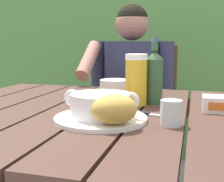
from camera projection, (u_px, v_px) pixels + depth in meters
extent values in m
cube|color=#472D25|center=(34.00, 111.00, 1.05)|extent=(0.14, 1.00, 0.04)
cube|color=#472D25|center=(74.00, 113.00, 1.01)|extent=(0.14, 1.00, 0.04)
cube|color=#472D25|center=(116.00, 116.00, 0.97)|extent=(0.14, 1.00, 0.04)
cube|color=#472D25|center=(163.00, 119.00, 0.93)|extent=(0.14, 1.00, 0.04)
cube|color=#472D25|center=(213.00, 123.00, 0.89)|extent=(0.14, 1.00, 0.04)
cube|color=#472D25|center=(141.00, 105.00, 1.43)|extent=(1.31, 0.03, 0.08)
cube|color=#472D25|center=(26.00, 155.00, 1.63)|extent=(0.06, 0.06, 0.71)
cube|color=#4B7C3E|center=(167.00, 72.00, 2.70)|extent=(3.94, 0.60, 1.41)
cylinder|color=#4C3823|center=(90.00, 82.00, 3.07)|extent=(0.10, 0.10, 1.14)
sphere|color=#4B7C3E|center=(89.00, 1.00, 2.94)|extent=(0.85, 0.85, 0.85)
cylinder|color=#4C3823|center=(65.00, 51.00, 3.09)|extent=(0.10, 0.10, 1.78)
cylinder|color=#4C3823|center=(98.00, 77.00, 3.04)|extent=(0.10, 0.10, 1.25)
cylinder|color=#462921|center=(166.00, 176.00, 1.67)|extent=(0.04, 0.04, 0.46)
cylinder|color=#462921|center=(91.00, 167.00, 1.79)|extent=(0.04, 0.04, 0.46)
cylinder|color=#462921|center=(171.00, 152.00, 2.04)|extent=(0.04, 0.04, 0.46)
cylinder|color=#462921|center=(109.00, 146.00, 2.16)|extent=(0.04, 0.04, 0.46)
cube|color=#462921|center=(134.00, 123.00, 1.88)|extent=(0.49, 0.42, 0.02)
cylinder|color=#462921|center=(174.00, 83.00, 1.96)|extent=(0.04, 0.04, 0.50)
cylinder|color=#462921|center=(109.00, 81.00, 2.08)|extent=(0.04, 0.04, 0.50)
cube|color=#462921|center=(140.00, 93.00, 2.03)|extent=(0.45, 0.02, 0.04)
cube|color=#462921|center=(140.00, 75.00, 2.01)|extent=(0.45, 0.02, 0.04)
cube|color=#462921|center=(141.00, 57.00, 1.99)|extent=(0.45, 0.02, 0.04)
cylinder|color=#2E314F|center=(138.00, 182.00, 1.61)|extent=(0.11, 0.11, 0.45)
cylinder|color=#2E314F|center=(142.00, 126.00, 1.66)|extent=(0.13, 0.40, 0.13)
cylinder|color=#2E314F|center=(108.00, 178.00, 1.65)|extent=(0.11, 0.11, 0.45)
cylinder|color=#2E314F|center=(113.00, 124.00, 1.70)|extent=(0.13, 0.40, 0.13)
cylinder|color=#2E314F|center=(132.00, 82.00, 1.74)|extent=(0.32, 0.32, 0.47)
sphere|color=#A26B5B|center=(132.00, 24.00, 1.68)|extent=(0.19, 0.19, 0.19)
sphere|color=black|center=(132.00, 20.00, 1.68)|extent=(0.18, 0.18, 0.18)
cylinder|color=#2E314F|center=(166.00, 65.00, 1.65)|extent=(0.08, 0.08, 0.26)
cylinder|color=#2E314F|center=(98.00, 64.00, 1.76)|extent=(0.08, 0.08, 0.26)
cylinder|color=#A26B5B|center=(89.00, 60.00, 1.60)|extent=(0.07, 0.25, 0.21)
cylinder|color=white|center=(101.00, 118.00, 0.85)|extent=(0.27, 0.27, 0.01)
cylinder|color=white|center=(101.00, 105.00, 0.84)|extent=(0.17, 0.17, 0.07)
cylinder|color=#97471E|center=(101.00, 100.00, 0.84)|extent=(0.15, 0.15, 0.01)
torus|color=white|center=(72.00, 98.00, 0.86)|extent=(0.05, 0.01, 0.05)
torus|color=white|center=(130.00, 101.00, 0.81)|extent=(0.05, 0.01, 0.05)
ellipsoid|color=gold|center=(114.00, 109.00, 0.76)|extent=(0.15, 0.13, 0.08)
cylinder|color=gold|center=(136.00, 82.00, 1.05)|extent=(0.08, 0.08, 0.16)
cylinder|color=white|center=(137.00, 57.00, 1.04)|extent=(0.08, 0.08, 0.02)
cylinder|color=#305430|center=(154.00, 81.00, 1.08)|extent=(0.06, 0.06, 0.16)
cone|color=#305430|center=(155.00, 55.00, 1.06)|extent=(0.06, 0.06, 0.03)
cylinder|color=#305430|center=(155.00, 46.00, 1.06)|extent=(0.02, 0.02, 0.03)
cylinder|color=#385782|center=(155.00, 40.00, 1.05)|extent=(0.03, 0.03, 0.01)
cylinder|color=silver|center=(171.00, 113.00, 0.79)|extent=(0.06, 0.06, 0.07)
cube|color=white|center=(221.00, 104.00, 0.95)|extent=(0.11, 0.09, 0.05)
cube|color=#D1631C|center=(222.00, 107.00, 0.91)|extent=(0.08, 0.00, 0.02)
cube|color=silver|center=(160.00, 116.00, 0.89)|extent=(0.13, 0.04, 0.00)
cube|color=black|center=(139.00, 113.00, 0.92)|extent=(0.07, 0.03, 0.01)
cylinder|color=white|center=(115.00, 85.00, 1.37)|extent=(0.14, 0.14, 0.05)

